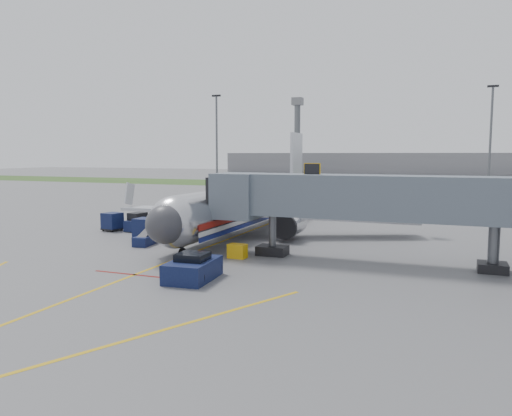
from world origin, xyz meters
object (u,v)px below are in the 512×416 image
(airliner, at_px, (250,204))
(baggage_tug, at_px, (138,223))
(ramp_worker, at_px, (190,229))
(belt_loader, at_px, (147,239))
(pushback_tug, at_px, (193,269))

(airliner, relative_size, baggage_tug, 12.94)
(ramp_worker, bearing_deg, belt_loader, -158.53)
(airliner, height_order, pushback_tug, airliner)
(pushback_tug, height_order, ramp_worker, ramp_worker)
(belt_loader, bearing_deg, ramp_worker, 54.98)
(pushback_tug, height_order, belt_loader, belt_loader)
(pushback_tug, relative_size, ramp_worker, 2.10)
(airliner, bearing_deg, ramp_worker, -114.44)
(pushback_tug, distance_m, baggage_tug, 20.82)
(airliner, xyz_separation_m, belt_loader, (-5.29, -9.87, -2.19))
(airliner, xyz_separation_m, baggage_tug, (-10.36, -3.91, -1.84))
(airliner, distance_m, belt_loader, 11.42)
(belt_loader, xyz_separation_m, ramp_worker, (2.29, 3.27, 0.53))
(airliner, xyz_separation_m, pushback_tug, (4.00, -18.99, -1.96))
(baggage_tug, height_order, ramp_worker, ramp_worker)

